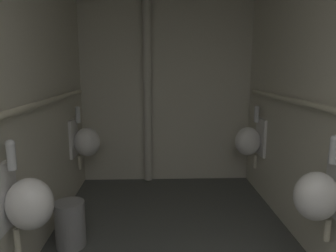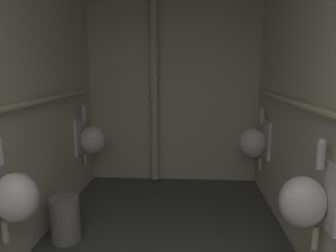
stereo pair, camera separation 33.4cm
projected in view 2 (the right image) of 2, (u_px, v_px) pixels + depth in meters
name	position (u px, v px, depth m)	size (l,w,h in m)	color
wall_back	(173.00, 87.00, 4.21)	(2.36, 0.06, 2.55)	beige
urinal_left_mid	(13.00, 196.00, 2.13)	(0.32, 0.30, 0.76)	white
urinal_left_far	(91.00, 139.00, 3.82)	(0.32, 0.30, 0.76)	white
urinal_right_mid	(306.00, 200.00, 2.06)	(0.32, 0.30, 0.76)	white
urinal_right_far	(255.00, 142.00, 3.67)	(0.32, 0.30, 0.76)	white
supply_pipe_right	(328.00, 115.00, 1.95)	(0.06, 3.74, 0.06)	beige
standpipe_back_wall	(154.00, 87.00, 4.12)	(0.11, 0.11, 2.50)	beige
waste_bin	(65.00, 219.00, 2.82)	(0.26, 0.26, 0.40)	gray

